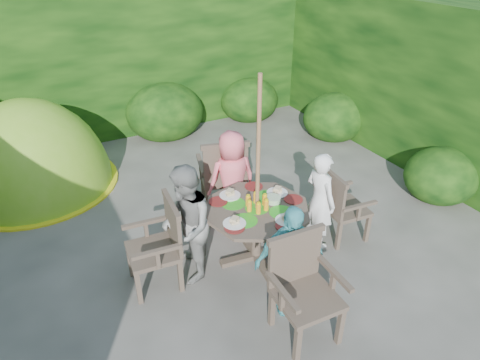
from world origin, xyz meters
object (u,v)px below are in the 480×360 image
child_left (187,225)px  garden_chair_front (303,286)px  garden_chair_back (224,174)px  parasol_pole (258,176)px  child_back (232,179)px  patio_table (257,216)px  garden_chair_right (341,205)px  garden_chair_left (160,244)px  child_front (289,260)px  dome_tent (39,186)px  child_right (320,201)px

child_left → garden_chair_front: bearing=46.9°
garden_chair_back → garden_chair_front: 2.18m
parasol_pole → child_back: parasol_pole is taller
garden_chair_back → child_back: size_ratio=0.82×
patio_table → garden_chair_right: garden_chair_right is taller
garden_chair_left → child_left: (0.29, -0.04, 0.16)m
garden_chair_right → garden_chair_front: (-1.23, -0.95, 0.05)m
garden_chair_front → child_back: bearing=85.4°
child_left → child_front: bearing=55.9°
patio_table → parasol_pole: parasol_pole is taller
patio_table → parasol_pole: (-0.00, -0.00, 0.51)m
patio_table → dome_tent: (-2.10, 2.96, -0.59)m
patio_table → dome_tent: 3.67m
garden_chair_back → child_back: bearing=101.7°
garden_chair_back → child_front: bearing=99.3°
patio_table → child_right: child_right is taller
garden_chair_back → child_back: child_back is taller
garden_chair_front → child_right: (0.93, 0.99, 0.08)m
garden_chair_front → child_front: size_ratio=0.82×
parasol_pole → garden_chair_right: size_ratio=2.46×
garden_chair_back → child_front: (-0.21, -1.88, 0.05)m
garden_chair_back → garden_chair_front: bearing=99.0°
garden_chair_left → child_right: size_ratio=0.78×
child_right → child_back: (-0.70, 0.89, 0.03)m
garden_chair_front → child_right: child_right is taller
child_back → dome_tent: (-2.19, 2.16, -0.64)m
garden_chair_left → child_right: 1.90m
child_right → child_left: child_left is taller
patio_table → garden_chair_front: 1.10m
child_right → parasol_pole: bearing=77.7°
parasol_pole → child_left: parasol_pole is taller
garden_chair_right → garden_chair_front: 1.55m
child_left → garden_chair_left: bearing=-79.7°
child_right → child_back: bearing=32.7°
garden_chair_back → child_right: (0.68, -1.18, 0.05)m
garden_chair_left → child_right: child_right is taller
garden_chair_left → garden_chair_back: (1.20, 0.95, 0.05)m
garden_chair_right → child_front: 1.37m
parasol_pole → garden_chair_left: parasol_pole is taller
child_left → dome_tent: 3.21m
garden_chair_front → child_left: bearing=121.6°
parasol_pole → garden_chair_back: parasol_pole is taller
patio_table → child_left: size_ratio=0.99×
patio_table → child_front: 0.80m
child_back → garden_chair_left: bearing=34.9°
dome_tent → garden_chair_right: bearing=-52.2°
child_right → garden_chair_left: bearing=77.6°
garden_chair_right → child_back: child_back is taller
patio_table → garden_chair_back: (0.11, 1.08, -0.03)m
parasol_pole → garden_chair_right: bearing=-7.0°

